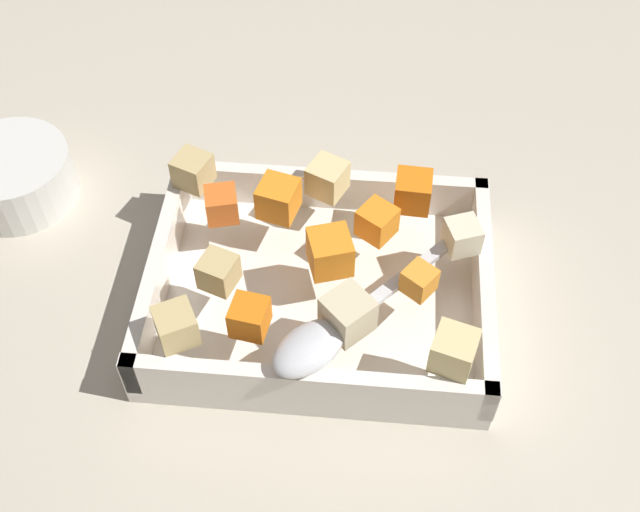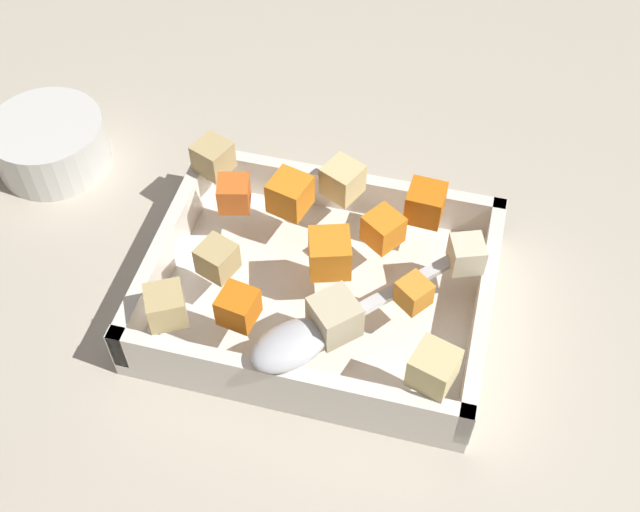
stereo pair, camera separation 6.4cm
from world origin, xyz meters
TOP-DOWN VIEW (x-y plane):
  - ground_plane at (0.00, 0.00)m, footprint 4.00×4.00m
  - baking_dish at (-0.00, 0.01)m, footprint 0.28×0.22m
  - carrot_chunk_near_left at (-0.07, -0.06)m, footprint 0.03×0.03m
  - carrot_chunk_far_left at (-0.04, -0.03)m, footprint 0.04×0.04m
  - carrot_chunk_rim_edge at (0.05, 0.08)m, footprint 0.03×0.03m
  - carrot_chunk_back_center at (-0.08, 0.03)m, footprint 0.03×0.03m
  - carrot_chunk_mid_right at (0.09, -0.03)m, footprint 0.03×0.03m
  - carrot_chunk_heap_top at (-0.01, 0.01)m, footprint 0.04×0.04m
  - carrot_chunk_corner_sw at (0.04, -0.04)m, footprint 0.04×0.04m
  - potato_chunk_far_right at (-0.11, -0.02)m, footprint 0.03×0.03m
  - potato_chunk_corner_nw at (0.08, 0.04)m, footprint 0.03×0.03m
  - potato_chunk_front_center at (0.10, 0.09)m, footprint 0.04×0.04m
  - potato_chunk_near_spoon at (-0.00, -0.07)m, footprint 0.04×0.04m
  - potato_chunk_corner_se at (0.12, -0.07)m, footprint 0.04×0.04m
  - potato_chunk_near_right at (-0.03, 0.07)m, footprint 0.05×0.05m
  - potato_chunk_corner_ne at (-0.11, 0.09)m, footprint 0.04×0.04m
  - serving_spoon at (-0.01, 0.09)m, footprint 0.16×0.17m
  - small_prep_bowl at (0.30, -0.09)m, footprint 0.11×0.11m

SIDE VIEW (x-z plane):
  - ground_plane at x=0.00m, z-range 0.00..0.00m
  - baking_dish at x=0.00m, z-range -0.01..0.04m
  - small_prep_bowl at x=0.30m, z-range 0.00..0.05m
  - serving_spoon at x=-0.01m, z-range 0.05..0.07m
  - carrot_chunk_back_center at x=-0.08m, z-range 0.05..0.08m
  - potato_chunk_far_right at x=-0.11m, z-range 0.05..0.08m
  - carrot_chunk_mid_right at x=0.09m, z-range 0.05..0.08m
  - potato_chunk_corner_nw at x=0.08m, z-range 0.05..0.08m
  - carrot_chunk_rim_edge at x=0.05m, z-range 0.05..0.08m
  - carrot_chunk_far_left at x=-0.04m, z-range 0.05..0.08m
  - potato_chunk_corner_se at x=0.12m, z-range 0.05..0.08m
  - potato_chunk_front_center at x=0.10m, z-range 0.05..0.08m
  - potato_chunk_near_spoon at x=0.00m, z-range 0.05..0.08m
  - carrot_chunk_near_left at x=-0.07m, z-range 0.05..0.08m
  - potato_chunk_corner_ne at x=-0.11m, z-range 0.05..0.09m
  - carrot_chunk_corner_sw at x=0.04m, z-range 0.05..0.09m
  - potato_chunk_near_right at x=-0.03m, z-range 0.05..0.09m
  - carrot_chunk_heap_top at x=-0.01m, z-range 0.05..0.09m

